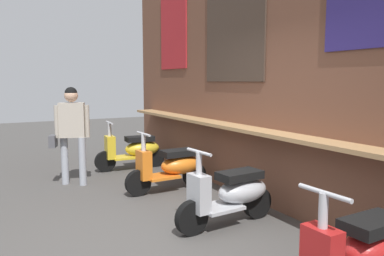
{
  "coord_description": "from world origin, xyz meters",
  "views": [
    {
      "loc": [
        3.62,
        -1.49,
        1.74
      ],
      "look_at": [
        -0.98,
        1.05,
        1.09
      ],
      "focal_mm": 35.37,
      "sensor_mm": 36.0,
      "label": 1
    }
  ],
  "objects": [
    {
      "name": "market_stall_facade",
      "position": [
        0.0,
        2.02,
        1.88
      ],
      "size": [
        9.89,
        0.61,
        3.75
      ],
      "color": "brown",
      "rests_on": "ground_plane"
    },
    {
      "name": "shopper_with_handbag",
      "position": [
        -2.82,
        -0.24,
        1.0
      ],
      "size": [
        0.39,
        0.66,
        1.65
      ],
      "rotation": [
        0.0,
        0.0,
        -0.34
      ],
      "color": "#999EA8",
      "rests_on": "ground_plane"
    },
    {
      "name": "scooter_red",
      "position": [
        1.77,
        1.08,
        0.39
      ],
      "size": [
        0.46,
        1.4,
        0.97
      ],
      "rotation": [
        0.0,
        0.0,
        -1.55
      ],
      "color": "red",
      "rests_on": "ground_plane"
    },
    {
      "name": "scooter_yellow",
      "position": [
        -3.43,
        1.08,
        0.39
      ],
      "size": [
        0.48,
        1.4,
        0.97
      ],
      "rotation": [
        0.0,
        0.0,
        -1.63
      ],
      "color": "gold",
      "rests_on": "ground_plane"
    },
    {
      "name": "scooter_orange",
      "position": [
        -1.71,
        1.08,
        0.39
      ],
      "size": [
        0.46,
        1.4,
        0.97
      ],
      "rotation": [
        0.0,
        0.0,
        -1.54
      ],
      "color": "orange",
      "rests_on": "ground_plane"
    },
    {
      "name": "ground_plane",
      "position": [
        0.0,
        0.0,
        0.0
      ],
      "size": [
        27.7,
        27.7,
        0.0
      ],
      "primitive_type": "plane",
      "color": "#474442"
    },
    {
      "name": "scooter_silver",
      "position": [
        -0.04,
        1.08,
        0.39
      ],
      "size": [
        0.49,
        1.4,
        0.97
      ],
      "rotation": [
        0.0,
        0.0,
        -1.5
      ],
      "color": "#B2B5BA",
      "rests_on": "ground_plane"
    }
  ]
}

